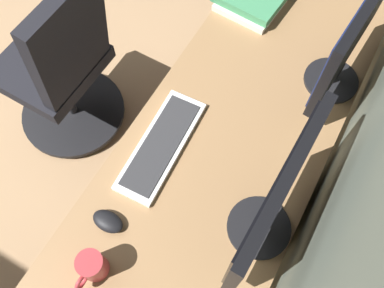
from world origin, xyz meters
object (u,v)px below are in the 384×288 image
(drawer_pedestal, at_px, (225,185))
(keyboard_main, at_px, (161,145))
(office_chair, at_px, (63,72))
(monitor_secondary, at_px, (354,36))
(coffee_mug, at_px, (92,266))
(monitor_primary, at_px, (272,202))
(mouse_main, at_px, (108,221))

(drawer_pedestal, relative_size, keyboard_main, 1.63)
(drawer_pedestal, xyz_separation_m, office_chair, (-0.09, -0.89, 0.11))
(monitor_secondary, bearing_deg, coffee_mug, -20.57)
(drawer_pedestal, bearing_deg, monitor_secondary, 155.34)
(coffee_mug, bearing_deg, keyboard_main, -174.91)
(monitor_primary, xyz_separation_m, monitor_secondary, (-0.63, -0.00, -0.01))
(monitor_primary, distance_m, mouse_main, 0.53)
(drawer_pedestal, height_order, monitor_primary, monitor_primary)
(office_chair, bearing_deg, monitor_primary, 74.47)
(monitor_secondary, relative_size, office_chair, 0.53)
(drawer_pedestal, height_order, office_chair, office_chair)
(drawer_pedestal, xyz_separation_m, monitor_primary, (0.21, 0.19, 0.64))
(drawer_pedestal, relative_size, office_chair, 0.72)
(drawer_pedestal, distance_m, keyboard_main, 0.46)
(monitor_secondary, distance_m, coffee_mug, 1.07)
(monitor_secondary, xyz_separation_m, office_chair, (0.33, -1.08, -0.52))
(monitor_secondary, bearing_deg, monitor_primary, 0.04)
(monitor_secondary, relative_size, mouse_main, 4.98)
(keyboard_main, bearing_deg, office_chair, -107.02)
(monitor_primary, xyz_separation_m, coffee_mug, (0.35, -0.37, -0.20))
(monitor_primary, bearing_deg, mouse_main, -62.68)
(keyboard_main, relative_size, coffee_mug, 3.56)
(monitor_secondary, distance_m, office_chair, 1.24)
(monitor_primary, xyz_separation_m, mouse_main, (0.21, -0.41, -0.24))
(monitor_primary, bearing_deg, coffee_mug, -46.44)
(drawer_pedestal, bearing_deg, coffee_mug, -17.39)
(mouse_main, distance_m, office_chair, 0.89)
(drawer_pedestal, height_order, monitor_secondary, monitor_secondary)
(monitor_primary, xyz_separation_m, keyboard_main, (-0.09, -0.41, -0.25))
(monitor_secondary, distance_m, keyboard_main, 0.72)
(drawer_pedestal, distance_m, coffee_mug, 0.73)
(coffee_mug, xyz_separation_m, office_chair, (-0.65, -0.71, -0.33))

